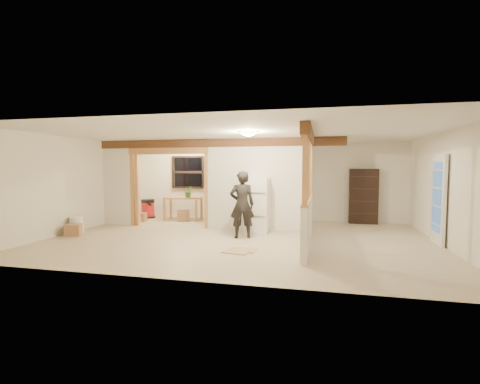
% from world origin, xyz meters
% --- Properties ---
extents(floor, '(9.00, 6.50, 0.01)m').
position_xyz_m(floor, '(0.00, 0.00, -0.01)').
color(floor, '#CAB496').
rests_on(floor, ground).
extents(ceiling, '(9.00, 6.50, 0.01)m').
position_xyz_m(ceiling, '(0.00, 0.00, 2.50)').
color(ceiling, white).
extents(wall_back, '(9.00, 0.01, 2.50)m').
position_xyz_m(wall_back, '(0.00, 3.25, 1.25)').
color(wall_back, silver).
rests_on(wall_back, floor).
extents(wall_front, '(9.00, 0.01, 2.50)m').
position_xyz_m(wall_front, '(0.00, -3.25, 1.25)').
color(wall_front, silver).
rests_on(wall_front, floor).
extents(wall_left, '(0.01, 6.50, 2.50)m').
position_xyz_m(wall_left, '(-4.50, 0.00, 1.25)').
color(wall_left, silver).
rests_on(wall_left, floor).
extents(wall_right, '(0.01, 6.50, 2.50)m').
position_xyz_m(wall_right, '(4.50, 0.00, 1.25)').
color(wall_right, silver).
rests_on(wall_right, floor).
extents(partition_left_stub, '(0.90, 0.12, 2.50)m').
position_xyz_m(partition_left_stub, '(-4.05, 1.20, 1.25)').
color(partition_left_stub, silver).
rests_on(partition_left_stub, floor).
extents(partition_center, '(2.80, 0.12, 2.50)m').
position_xyz_m(partition_center, '(0.20, 1.20, 1.25)').
color(partition_center, silver).
rests_on(partition_center, floor).
extents(doorway_frame, '(2.46, 0.14, 2.20)m').
position_xyz_m(doorway_frame, '(-2.40, 1.20, 1.10)').
color(doorway_frame, tan).
rests_on(doorway_frame, floor).
extents(header_beam_back, '(7.00, 0.18, 0.22)m').
position_xyz_m(header_beam_back, '(-1.00, 1.20, 2.38)').
color(header_beam_back, brown).
rests_on(header_beam_back, ceiling).
extents(header_beam_right, '(0.18, 3.30, 0.22)m').
position_xyz_m(header_beam_right, '(1.60, -0.40, 2.38)').
color(header_beam_right, brown).
rests_on(header_beam_right, ceiling).
extents(pony_wall, '(0.12, 3.20, 1.00)m').
position_xyz_m(pony_wall, '(1.60, -0.40, 0.50)').
color(pony_wall, silver).
rests_on(pony_wall, floor).
extents(stud_partition, '(0.14, 3.20, 1.32)m').
position_xyz_m(stud_partition, '(1.60, -0.40, 1.66)').
color(stud_partition, tan).
rests_on(stud_partition, pony_wall).
extents(window_back, '(1.12, 0.10, 1.10)m').
position_xyz_m(window_back, '(-2.60, 3.17, 1.55)').
color(window_back, black).
rests_on(window_back, wall_back).
extents(french_door, '(0.12, 0.86, 2.00)m').
position_xyz_m(french_door, '(4.42, 0.40, 1.00)').
color(french_door, white).
rests_on(french_door, floor).
extents(ceiling_dome_main, '(0.36, 0.36, 0.16)m').
position_xyz_m(ceiling_dome_main, '(0.30, -0.50, 2.48)').
color(ceiling_dome_main, '#FFEABF').
rests_on(ceiling_dome_main, ceiling).
extents(ceiling_dome_util, '(0.32, 0.32, 0.14)m').
position_xyz_m(ceiling_dome_util, '(-2.50, 2.30, 2.48)').
color(ceiling_dome_util, '#FFEABF').
rests_on(ceiling_dome_util, ceiling).
extents(hanging_bulb, '(0.07, 0.07, 0.07)m').
position_xyz_m(hanging_bulb, '(-2.00, 1.60, 2.18)').
color(hanging_bulb, '#FFD88C').
rests_on(hanging_bulb, ceiling).
extents(refrigerator, '(0.60, 0.58, 1.45)m').
position_xyz_m(refrigerator, '(0.25, 0.85, 0.73)').
color(refrigerator, white).
rests_on(refrigerator, floor).
extents(woman, '(0.68, 0.55, 1.63)m').
position_xyz_m(woman, '(0.03, 0.06, 0.81)').
color(woman, black).
rests_on(woman, floor).
extents(work_table, '(1.29, 0.83, 0.75)m').
position_xyz_m(work_table, '(-2.50, 2.48, 0.37)').
color(work_table, tan).
rests_on(work_table, floor).
extents(potted_plant, '(0.36, 0.32, 0.36)m').
position_xyz_m(potted_plant, '(-2.29, 2.42, 0.93)').
color(potted_plant, '#36672A').
rests_on(potted_plant, work_table).
extents(shop_vac, '(0.52, 0.52, 0.64)m').
position_xyz_m(shop_vac, '(-3.84, 2.62, 0.32)').
color(shop_vac, '#B0171D').
rests_on(shop_vac, floor).
extents(bookshelf, '(0.83, 0.28, 1.67)m').
position_xyz_m(bookshelf, '(3.14, 3.04, 0.83)').
color(bookshelf, black).
rests_on(bookshelf, floor).
extents(bucket, '(0.44, 0.44, 0.44)m').
position_xyz_m(bucket, '(-4.30, -0.34, 0.22)').
color(bucket, silver).
rests_on(bucket, floor).
extents(box_util_a, '(0.48, 0.45, 0.33)m').
position_xyz_m(box_util_a, '(-2.40, 2.26, 0.17)').
color(box_util_a, '#A1734E').
rests_on(box_util_a, floor).
extents(box_util_b, '(0.34, 0.34, 0.28)m').
position_xyz_m(box_util_b, '(-3.66, 1.84, 0.14)').
color(box_util_b, '#A1734E').
rests_on(box_util_b, floor).
extents(box_front, '(0.44, 0.40, 0.29)m').
position_xyz_m(box_front, '(-4.15, -0.64, 0.15)').
color(box_front, '#A1734E').
rests_on(box_front, floor).
extents(floor_panel_near, '(0.61, 0.61, 0.02)m').
position_xyz_m(floor_panel_near, '(0.25, -1.29, 0.01)').
color(floor_panel_near, tan).
rests_on(floor_panel_near, floor).
extents(floor_panel_far, '(0.57, 0.47, 0.02)m').
position_xyz_m(floor_panel_far, '(0.34, -1.17, 0.01)').
color(floor_panel_far, tan).
rests_on(floor_panel_far, floor).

